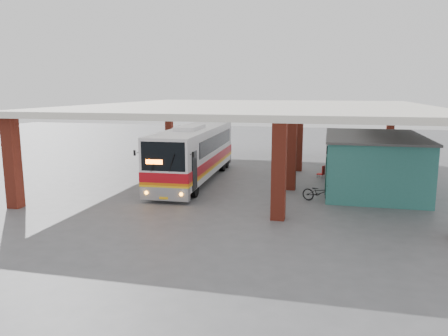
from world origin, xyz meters
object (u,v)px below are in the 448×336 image
(motorcycle, at_px, (320,193))
(pedestrian, at_px, (279,189))
(red_chair, at_px, (322,172))
(coach_bus, at_px, (194,153))

(motorcycle, relative_size, pedestrian, 1.01)
(motorcycle, height_order, pedestrian, pedestrian)
(motorcycle, height_order, red_chair, motorcycle)
(pedestrian, height_order, red_chair, pedestrian)
(motorcycle, xyz_separation_m, red_chair, (0.02, 6.40, -0.12))
(coach_bus, relative_size, motorcycle, 6.54)
(coach_bus, distance_m, red_chair, 8.32)
(motorcycle, relative_size, red_chair, 2.34)
(red_chair, bearing_deg, pedestrian, -82.56)
(coach_bus, bearing_deg, motorcycle, -27.60)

